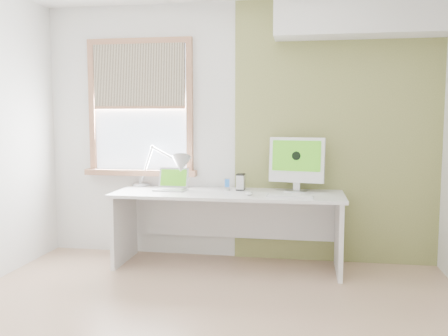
% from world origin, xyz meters
% --- Properties ---
extents(room, '(4.04, 3.54, 2.64)m').
position_xyz_m(room, '(0.00, 0.00, 1.30)').
color(room, tan).
rests_on(room, ground).
extents(accent_wall, '(2.00, 0.02, 2.60)m').
position_xyz_m(accent_wall, '(1.00, 1.74, 1.30)').
color(accent_wall, olive).
rests_on(accent_wall, room).
extents(soffit, '(1.60, 0.40, 0.42)m').
position_xyz_m(soffit, '(1.20, 1.57, 2.40)').
color(soffit, white).
rests_on(soffit, room).
extents(window, '(1.20, 0.14, 1.42)m').
position_xyz_m(window, '(-1.00, 1.71, 1.54)').
color(window, '#AA7050').
rests_on(window, room).
extents(desk, '(2.20, 0.70, 0.73)m').
position_xyz_m(desk, '(-0.02, 1.44, 0.53)').
color(desk, silver).
rests_on(desk, room).
extents(desk_lamp, '(0.72, 0.45, 0.43)m').
position_xyz_m(desk_lamp, '(-0.60, 1.52, 0.96)').
color(desk_lamp, '#B0B2B5').
rests_on(desk_lamp, desk).
extents(laptop, '(0.32, 0.26, 0.21)m').
position_xyz_m(laptop, '(-0.60, 1.46, 0.78)').
color(laptop, '#B0B2B5').
rests_on(laptop, desk).
extents(phone_dock, '(0.08, 0.08, 0.13)m').
position_xyz_m(phone_dock, '(-0.05, 1.52, 0.77)').
color(phone_dock, '#B0B2B5').
rests_on(phone_dock, desk).
extents(external_drive, '(0.08, 0.13, 0.16)m').
position_xyz_m(external_drive, '(0.08, 1.57, 0.81)').
color(external_drive, '#B0B2B5').
rests_on(external_drive, desk).
extents(imac, '(0.54, 0.22, 0.52)m').
position_xyz_m(imac, '(0.63, 1.57, 1.02)').
color(imac, '#B0B2B5').
rests_on(imac, desk).
extents(keyboard, '(0.43, 0.16, 0.02)m').
position_xyz_m(keyboard, '(0.58, 1.19, 0.74)').
color(keyboard, white).
rests_on(keyboard, desk).
extents(mouse, '(0.07, 0.12, 0.03)m').
position_xyz_m(mouse, '(0.20, 1.25, 0.75)').
color(mouse, white).
rests_on(mouse, desk).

